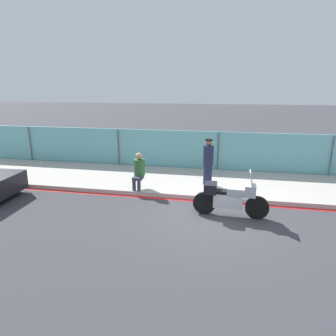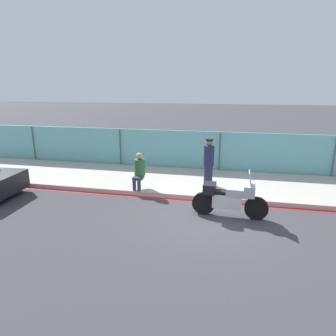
# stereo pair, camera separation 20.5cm
# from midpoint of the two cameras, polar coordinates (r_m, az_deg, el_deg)

# --- Properties ---
(ground_plane) EXTENTS (120.00, 120.00, 0.00)m
(ground_plane) POSITION_cam_midpoint_polar(r_m,az_deg,el_deg) (9.35, 7.62, -9.21)
(ground_plane) COLOR #38383D
(sidewalk) EXTENTS (35.18, 3.59, 0.16)m
(sidewalk) POSITION_cam_midpoint_polar(r_m,az_deg,el_deg) (12.21, 8.57, -2.88)
(sidewalk) COLOR #ADA89E
(sidewalk) RESTS_ON ground_plane
(curb_paint_stripe) EXTENTS (35.18, 0.18, 0.01)m
(curb_paint_stripe) POSITION_cam_midpoint_polar(r_m,az_deg,el_deg) (10.46, 8.05, -6.47)
(curb_paint_stripe) COLOR red
(curb_paint_stripe) RESTS_ON ground_plane
(storefront_fence) EXTENTS (33.42, 0.17, 1.89)m
(storefront_fence) POSITION_cam_midpoint_polar(r_m,az_deg,el_deg) (13.80, 9.09, 2.96)
(storefront_fence) COLOR #6BB2B7
(storefront_fence) RESTS_ON ground_plane
(motorcycle) EXTENTS (2.28, 0.56, 1.47)m
(motorcycle) POSITION_cam_midpoint_polar(r_m,az_deg,el_deg) (9.29, 11.08, -5.58)
(motorcycle) COLOR black
(motorcycle) RESTS_ON ground_plane
(officer_standing) EXTENTS (0.40, 0.40, 1.79)m
(officer_standing) POSITION_cam_midpoint_polar(r_m,az_deg,el_deg) (11.50, 7.13, 1.22)
(officer_standing) COLOR #191E38
(officer_standing) RESTS_ON sidewalk
(person_seated_on_curb) EXTENTS (0.41, 0.69, 1.33)m
(person_seated_on_curb) POSITION_cam_midpoint_polar(r_m,az_deg,el_deg) (11.17, -6.08, -0.17)
(person_seated_on_curb) COLOR #2D3342
(person_seated_on_curb) RESTS_ON sidewalk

